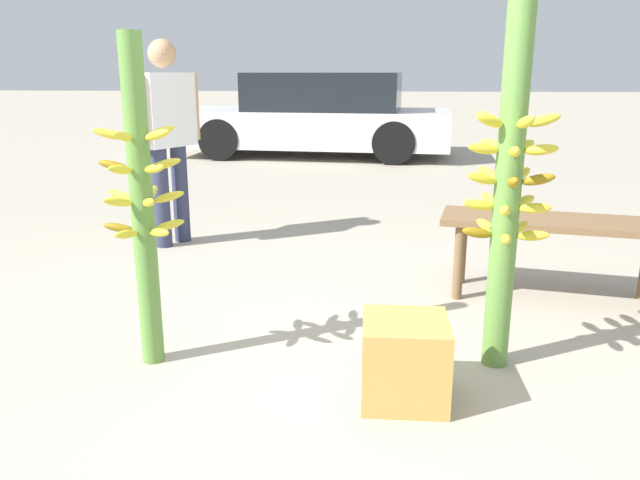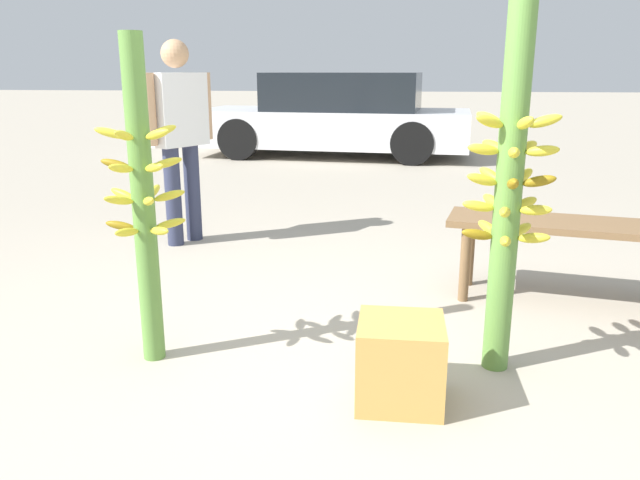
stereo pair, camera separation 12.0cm
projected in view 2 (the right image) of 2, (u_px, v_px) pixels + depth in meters
name	position (u px, v px, depth m)	size (l,w,h in m)	color
ground_plane	(313.00, 372.00, 2.89)	(80.00, 80.00, 0.00)	#A89E8C
banana_stalk_left	(143.00, 200.00, 2.83)	(0.38, 0.39, 1.51)	#5B8C3D
banana_stalk_center	(508.00, 192.00, 2.72)	(0.40, 0.39, 1.63)	#5B8C3D
vendor_person	(179.00, 127.00, 4.84)	(0.42, 0.64, 1.58)	#2D334C
market_bench	(564.00, 234.00, 3.65)	(1.39, 0.68, 0.50)	brown
parked_car	(336.00, 116.00, 10.03)	(4.45, 2.09, 1.32)	silver
produce_crate	(400.00, 362.00, 2.60)	(0.35, 0.35, 0.35)	#C69347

